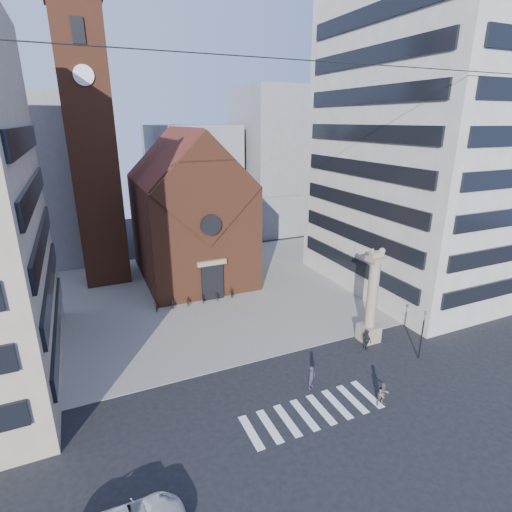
{
  "coord_description": "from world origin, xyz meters",
  "views": [
    {
      "loc": [
        -11.96,
        -21.64,
        18.71
      ],
      "look_at": [
        1.23,
        8.0,
        7.64
      ],
      "focal_mm": 28.0,
      "sensor_mm": 36.0,
      "label": 1
    }
  ],
  "objects_px": {
    "traffic_light": "(422,334)",
    "pedestrian_1": "(383,394)",
    "scooter_0": "(158,305)",
    "lion_column": "(371,305)",
    "pedestrian_2": "(367,340)",
    "pedestrian_0": "(312,378)"
  },
  "relations": [
    {
      "from": "traffic_light",
      "to": "pedestrian_2",
      "type": "distance_m",
      "value": 4.46
    },
    {
      "from": "pedestrian_1",
      "to": "scooter_0",
      "type": "height_order",
      "value": "pedestrian_1"
    },
    {
      "from": "pedestrian_0",
      "to": "scooter_0",
      "type": "distance_m",
      "value": 19.17
    },
    {
      "from": "traffic_light",
      "to": "pedestrian_0",
      "type": "relative_size",
      "value": 2.36
    },
    {
      "from": "lion_column",
      "to": "pedestrian_1",
      "type": "distance_m",
      "value": 9.06
    },
    {
      "from": "pedestrian_0",
      "to": "pedestrian_2",
      "type": "bearing_deg",
      "value": -3.25
    },
    {
      "from": "traffic_light",
      "to": "scooter_0",
      "type": "height_order",
      "value": "traffic_light"
    },
    {
      "from": "scooter_0",
      "to": "lion_column",
      "type": "bearing_deg",
      "value": -23.23
    },
    {
      "from": "traffic_light",
      "to": "scooter_0",
      "type": "distance_m",
      "value": 25.37
    },
    {
      "from": "pedestrian_0",
      "to": "pedestrian_1",
      "type": "height_order",
      "value": "pedestrian_0"
    },
    {
      "from": "traffic_light",
      "to": "scooter_0",
      "type": "bearing_deg",
      "value": 135.54
    },
    {
      "from": "lion_column",
      "to": "traffic_light",
      "type": "bearing_deg",
      "value": -63.54
    },
    {
      "from": "traffic_light",
      "to": "pedestrian_0",
      "type": "bearing_deg",
      "value": 178.61
    },
    {
      "from": "pedestrian_0",
      "to": "pedestrian_2",
      "type": "xyz_separation_m",
      "value": [
        7.05,
        2.59,
        0.01
      ]
    },
    {
      "from": "pedestrian_2",
      "to": "scooter_0",
      "type": "height_order",
      "value": "pedestrian_2"
    },
    {
      "from": "lion_column",
      "to": "pedestrian_1",
      "type": "xyz_separation_m",
      "value": [
        -4.68,
        -7.31,
        -2.59
      ]
    },
    {
      "from": "pedestrian_0",
      "to": "traffic_light",
      "type": "bearing_deg",
      "value": -24.8
    },
    {
      "from": "traffic_light",
      "to": "pedestrian_1",
      "type": "xyz_separation_m",
      "value": [
        -6.67,
        -3.31,
        -1.42
      ]
    },
    {
      "from": "traffic_light",
      "to": "pedestrian_1",
      "type": "height_order",
      "value": "traffic_light"
    },
    {
      "from": "pedestrian_0",
      "to": "lion_column",
      "type": "bearing_deg",
      "value": 1.13
    },
    {
      "from": "lion_column",
      "to": "pedestrian_2",
      "type": "relative_size",
      "value": 4.71
    },
    {
      "from": "lion_column",
      "to": "pedestrian_0",
      "type": "relative_size",
      "value": 4.76
    }
  ]
}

